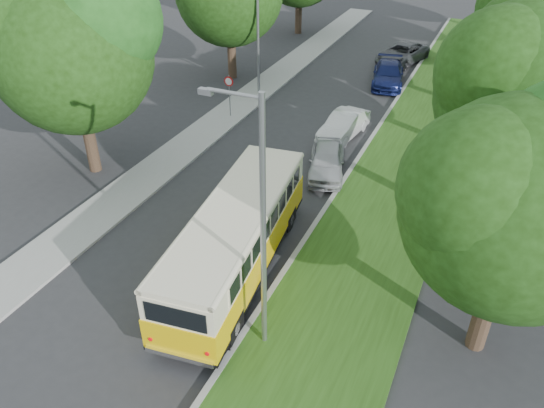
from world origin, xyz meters
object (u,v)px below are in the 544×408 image
at_px(car_grey, 402,54).
at_px(car_silver, 327,161).
at_px(car_white, 344,125).
at_px(lamppost_near, 260,224).
at_px(vintage_bus, 237,240).
at_px(car_blue, 388,74).
at_px(lamppost_far, 256,27).

bearing_deg(car_grey, car_silver, -73.66).
xyz_separation_m(car_silver, car_white, (-0.48, 4.12, -0.02)).
bearing_deg(car_grey, lamppost_near, -70.81).
xyz_separation_m(vintage_bus, car_white, (0.07, 12.09, -0.72)).
bearing_deg(car_blue, car_white, -102.93).
distance_m(lamppost_near, vintage_bus, 4.53).
bearing_deg(car_grey, car_blue, -73.25).
height_order(lamppost_near, car_blue, lamppost_near).
distance_m(lamppost_near, car_grey, 28.43).
bearing_deg(car_grey, lamppost_far, -110.61).
height_order(car_white, car_blue, car_blue).
bearing_deg(car_silver, car_white, 80.45).
xyz_separation_m(lamppost_near, car_blue, (-1.83, 23.41, -3.69)).
bearing_deg(car_blue, vintage_bus, -102.13).
xyz_separation_m(car_blue, car_grey, (-0.13, 4.72, 0.01)).
xyz_separation_m(car_white, car_blue, (0.26, 8.68, 0.03)).
distance_m(vintage_bus, car_grey, 25.51).
relative_size(car_silver, car_grey, 0.80).
bearing_deg(vintage_bus, car_blue, 82.68).
height_order(lamppost_near, car_silver, lamppost_near).
distance_m(vintage_bus, car_white, 12.12).
xyz_separation_m(lamppost_near, lamppost_far, (-8.91, 18.50, -0.25)).
bearing_deg(car_silver, lamppost_far, 116.56).
height_order(car_white, car_grey, car_grey).
bearing_deg(car_blue, car_silver, -100.23).
distance_m(lamppost_far, car_silver, 11.28).
distance_m(vintage_bus, car_silver, 8.03).
relative_size(lamppost_far, car_white, 1.90).
bearing_deg(lamppost_far, car_grey, 54.17).
relative_size(vintage_bus, car_grey, 1.86).
bearing_deg(car_silver, car_blue, 74.79).
height_order(lamppost_far, car_silver, lamppost_far).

